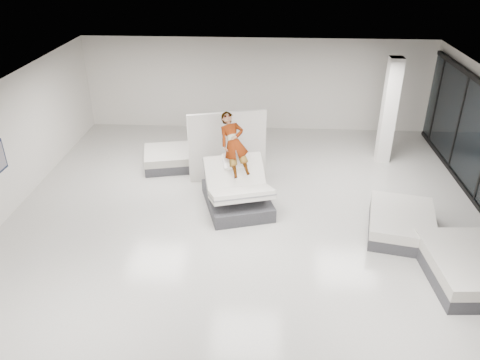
{
  "coord_description": "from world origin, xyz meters",
  "views": [
    {
      "loc": [
        0.37,
        -8.94,
        6.3
      ],
      "look_at": [
        -0.22,
        1.02,
        1.0
      ],
      "focal_mm": 35.0,
      "sensor_mm": 36.0,
      "label": 1
    }
  ],
  "objects_px": {
    "remote": "(246,168)",
    "flat_bed_right_far": "(401,223)",
    "divider_panel": "(227,146)",
    "person": "(234,156)",
    "hero_bed": "(237,193)",
    "column": "(389,111)",
    "flat_bed_left_far": "(176,158)",
    "flat_bed_right_near": "(468,268)"
  },
  "relations": [
    {
      "from": "remote",
      "to": "flat_bed_right_far",
      "type": "relative_size",
      "value": 0.06
    },
    {
      "from": "divider_panel",
      "to": "flat_bed_right_far",
      "type": "bearing_deg",
      "value": -46.51
    },
    {
      "from": "person",
      "to": "flat_bed_right_far",
      "type": "bearing_deg",
      "value": -34.23
    },
    {
      "from": "remote",
      "to": "hero_bed",
      "type": "bearing_deg",
      "value": 175.07
    },
    {
      "from": "column",
      "to": "flat_bed_left_far",
      "type": "bearing_deg",
      "value": -173.05
    },
    {
      "from": "hero_bed",
      "to": "remote",
      "type": "relative_size",
      "value": 16.9
    },
    {
      "from": "flat_bed_left_far",
      "to": "flat_bed_right_far",
      "type": "bearing_deg",
      "value": -28.73
    },
    {
      "from": "flat_bed_right_far",
      "to": "column",
      "type": "relative_size",
      "value": 0.68
    },
    {
      "from": "person",
      "to": "column",
      "type": "xyz_separation_m",
      "value": [
        4.41,
        2.75,
        0.31
      ]
    },
    {
      "from": "divider_panel",
      "to": "flat_bed_right_near",
      "type": "bearing_deg",
      "value": -54.41
    },
    {
      "from": "flat_bed_right_far",
      "to": "divider_panel",
      "type": "bearing_deg",
      "value": 149.39
    },
    {
      "from": "person",
      "to": "column",
      "type": "bearing_deg",
      "value": 15.34
    },
    {
      "from": "remote",
      "to": "flat_bed_right_near",
      "type": "distance_m",
      "value": 5.39
    },
    {
      "from": "divider_panel",
      "to": "remote",
      "type": "bearing_deg",
      "value": -84.9
    },
    {
      "from": "hero_bed",
      "to": "column",
      "type": "xyz_separation_m",
      "value": [
        4.32,
        3.07,
        1.19
      ]
    },
    {
      "from": "person",
      "to": "divider_panel",
      "type": "xyz_separation_m",
      "value": [
        -0.28,
        1.26,
        -0.3
      ]
    },
    {
      "from": "hero_bed",
      "to": "flat_bed_left_far",
      "type": "xyz_separation_m",
      "value": [
        -2.02,
        2.3,
        -0.16
      ]
    },
    {
      "from": "remote",
      "to": "flat_bed_right_near",
      "type": "height_order",
      "value": "remote"
    },
    {
      "from": "flat_bed_right_near",
      "to": "person",
      "type": "bearing_deg",
      "value": 149.66
    },
    {
      "from": "flat_bed_right_far",
      "to": "person",
      "type": "bearing_deg",
      "value": 162.35
    },
    {
      "from": "hero_bed",
      "to": "column",
      "type": "relative_size",
      "value": 0.74
    },
    {
      "from": "hero_bed",
      "to": "remote",
      "type": "xyz_separation_m",
      "value": [
        0.22,
        0.04,
        0.68
      ]
    },
    {
      "from": "person",
      "to": "divider_panel",
      "type": "bearing_deg",
      "value": 85.87
    },
    {
      "from": "flat_bed_right_near",
      "to": "column",
      "type": "xyz_separation_m",
      "value": [
        -0.54,
        5.65,
        1.32
      ]
    },
    {
      "from": "hero_bed",
      "to": "column",
      "type": "height_order",
      "value": "column"
    },
    {
      "from": "flat_bed_right_near",
      "to": "column",
      "type": "height_order",
      "value": "column"
    },
    {
      "from": "divider_panel",
      "to": "flat_bed_right_near",
      "type": "xyz_separation_m",
      "value": [
        5.23,
        -4.16,
        -0.71
      ]
    },
    {
      "from": "person",
      "to": "flat_bed_left_far",
      "type": "bearing_deg",
      "value": 117.58
    },
    {
      "from": "remote",
      "to": "flat_bed_right_far",
      "type": "distance_m",
      "value": 3.93
    },
    {
      "from": "person",
      "to": "flat_bed_left_far",
      "type": "xyz_separation_m",
      "value": [
        -1.92,
        1.98,
        -1.04
      ]
    },
    {
      "from": "remote",
      "to": "column",
      "type": "distance_m",
      "value": 5.12
    },
    {
      "from": "flat_bed_left_far",
      "to": "column",
      "type": "relative_size",
      "value": 0.66
    },
    {
      "from": "flat_bed_right_near",
      "to": "column",
      "type": "bearing_deg",
      "value": 95.45
    },
    {
      "from": "person",
      "to": "flat_bed_right_far",
      "type": "distance_m",
      "value": 4.34
    },
    {
      "from": "remote",
      "to": "flat_bed_left_far",
      "type": "xyz_separation_m",
      "value": [
        -2.23,
        2.25,
        -0.84
      ]
    },
    {
      "from": "person",
      "to": "flat_bed_right_near",
      "type": "height_order",
      "value": "person"
    },
    {
      "from": "person",
      "to": "flat_bed_left_far",
      "type": "distance_m",
      "value": 2.95
    },
    {
      "from": "person",
      "to": "remote",
      "type": "xyz_separation_m",
      "value": [
        0.31,
        -0.27,
        -0.2
      ]
    },
    {
      "from": "person",
      "to": "remote",
      "type": "distance_m",
      "value": 0.46
    },
    {
      "from": "hero_bed",
      "to": "person",
      "type": "relative_size",
      "value": 1.4
    },
    {
      "from": "divider_panel",
      "to": "column",
      "type": "xyz_separation_m",
      "value": [
        4.69,
        1.49,
        0.6
      ]
    },
    {
      "from": "divider_panel",
      "to": "flat_bed_right_near",
      "type": "height_order",
      "value": "divider_panel"
    }
  ]
}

